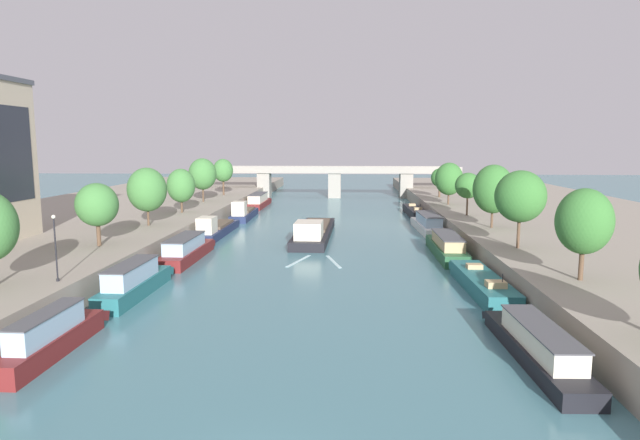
{
  "coord_description": "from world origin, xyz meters",
  "views": [
    {
      "loc": [
        3.27,
        -17.28,
        12.03
      ],
      "look_at": [
        0.0,
        43.04,
        3.48
      ],
      "focal_mm": 30.12,
      "sensor_mm": 36.0,
      "label": 1
    }
  ],
  "objects_px": {
    "moored_boat_right_lone": "(537,345)",
    "moored_boat_right_downstream": "(446,247)",
    "tree_left_distant": "(97,205)",
    "moored_boat_left_far": "(259,201)",
    "tree_left_midway": "(181,186)",
    "barge_midriver": "(314,231)",
    "tree_right_far": "(520,196)",
    "moored_boat_left_lone": "(216,229)",
    "tree_right_midway": "(584,221)",
    "tree_right_end_of_row": "(493,189)",
    "lamppost_left_bank": "(55,245)",
    "moored_boat_left_midway": "(134,282)",
    "tree_right_second": "(440,178)",
    "moored_boat_right_far": "(482,283)",
    "tree_left_end_of_row": "(223,170)",
    "moored_boat_left_upstream": "(244,213)",
    "tree_left_far": "(147,190)",
    "moored_boat_left_gap_after": "(186,250)",
    "moored_boat_left_near": "(52,336)",
    "moored_boat_right_gap_after": "(428,224)",
    "tree_left_nearest": "(203,174)",
    "tree_right_nearest": "(449,179)",
    "moored_boat_right_upstream": "(414,211)",
    "tree_right_third": "(468,186)",
    "bridge_far": "(335,178)"
  },
  "relations": [
    {
      "from": "moored_boat_right_lone",
      "to": "moored_boat_right_downstream",
      "type": "bearing_deg",
      "value": 89.85
    },
    {
      "from": "moored_boat_right_upstream",
      "to": "tree_left_far",
      "type": "height_order",
      "value": "tree_left_far"
    },
    {
      "from": "moored_boat_right_far",
      "to": "lamppost_left_bank",
      "type": "height_order",
      "value": "lamppost_left_bank"
    },
    {
      "from": "tree_left_end_of_row",
      "to": "tree_right_midway",
      "type": "relative_size",
      "value": 1.04
    },
    {
      "from": "moored_boat_right_upstream",
      "to": "tree_right_end_of_row",
      "type": "bearing_deg",
      "value": -78.92
    },
    {
      "from": "tree_left_distant",
      "to": "tree_left_end_of_row",
      "type": "distance_m",
      "value": 51.87
    },
    {
      "from": "barge_midriver",
      "to": "tree_right_far",
      "type": "xyz_separation_m",
      "value": [
        20.43,
        -17.52,
        6.31
      ]
    },
    {
      "from": "tree_right_end_of_row",
      "to": "moored_boat_right_upstream",
      "type": "bearing_deg",
      "value": 101.08
    },
    {
      "from": "moored_boat_left_near",
      "to": "lamppost_left_bank",
      "type": "distance_m",
      "value": 9.3
    },
    {
      "from": "moored_boat_left_near",
      "to": "bridge_far",
      "type": "relative_size",
      "value": 0.18
    },
    {
      "from": "moored_boat_left_midway",
      "to": "moored_boat_right_far",
      "type": "bearing_deg",
      "value": 5.9
    },
    {
      "from": "moored_boat_right_downstream",
      "to": "moored_boat_right_gap_after",
      "type": "distance_m",
      "value": 16.78
    },
    {
      "from": "moored_boat_right_gap_after",
      "to": "lamppost_left_bank",
      "type": "relative_size",
      "value": 2.93
    },
    {
      "from": "moored_boat_left_far",
      "to": "moored_boat_right_gap_after",
      "type": "xyz_separation_m",
      "value": [
        28.49,
        -27.98,
        -0.04
      ]
    },
    {
      "from": "moored_boat_right_lone",
      "to": "tree_right_far",
      "type": "bearing_deg",
      "value": 75.8
    },
    {
      "from": "moored_boat_left_upstream",
      "to": "moored_boat_right_upstream",
      "type": "xyz_separation_m",
      "value": [
        28.23,
        5.96,
        -0.24
      ]
    },
    {
      "from": "tree_right_end_of_row",
      "to": "lamppost_left_bank",
      "type": "relative_size",
      "value": 1.54
    },
    {
      "from": "tree_left_nearest",
      "to": "tree_right_far",
      "type": "distance_m",
      "value": 56.22
    },
    {
      "from": "tree_left_midway",
      "to": "tree_right_end_of_row",
      "type": "distance_m",
      "value": 42.29
    },
    {
      "from": "moored_boat_left_gap_after",
      "to": "lamppost_left_bank",
      "type": "bearing_deg",
      "value": -101.82
    },
    {
      "from": "tree_right_nearest",
      "to": "barge_midriver",
      "type": "bearing_deg",
      "value": -136.85
    },
    {
      "from": "tree_right_end_of_row",
      "to": "tree_right_far",
      "type": "bearing_deg",
      "value": -93.65
    },
    {
      "from": "tree_left_end_of_row",
      "to": "tree_right_end_of_row",
      "type": "xyz_separation_m",
      "value": [
        40.77,
        -38.38,
        -0.19
      ]
    },
    {
      "from": "moored_boat_left_near",
      "to": "tree_left_distant",
      "type": "height_order",
      "value": "tree_left_distant"
    },
    {
      "from": "barge_midriver",
      "to": "bridge_far",
      "type": "xyz_separation_m",
      "value": [
        1.23,
        53.4,
        3.54
      ]
    },
    {
      "from": "moored_boat_left_upstream",
      "to": "tree_left_end_of_row",
      "type": "distance_m",
      "value": 18.41
    },
    {
      "from": "tree_left_midway",
      "to": "tree_right_midway",
      "type": "relative_size",
      "value": 0.94
    },
    {
      "from": "tree_left_midway",
      "to": "tree_left_end_of_row",
      "type": "relative_size",
      "value": 0.9
    },
    {
      "from": "moored_boat_left_midway",
      "to": "bridge_far",
      "type": "relative_size",
      "value": 0.21
    },
    {
      "from": "tree_left_end_of_row",
      "to": "tree_right_third",
      "type": "bearing_deg",
      "value": -34.25
    },
    {
      "from": "tree_left_nearest",
      "to": "tree_right_third",
      "type": "xyz_separation_m",
      "value": [
        40.93,
        -15.38,
        -0.61
      ]
    },
    {
      "from": "tree_right_midway",
      "to": "moored_boat_right_downstream",
      "type": "bearing_deg",
      "value": 107.71
    },
    {
      "from": "moored_boat_left_upstream",
      "to": "moored_boat_right_lone",
      "type": "xyz_separation_m",
      "value": [
        27.6,
        -56.33,
        0.0
      ]
    },
    {
      "from": "moored_boat_right_far",
      "to": "moored_boat_right_downstream",
      "type": "height_order",
      "value": "moored_boat_right_downstream"
    },
    {
      "from": "moored_boat_left_gap_after",
      "to": "moored_boat_left_near",
      "type": "bearing_deg",
      "value": -90.02
    },
    {
      "from": "moored_boat_right_lone",
      "to": "tree_right_far",
      "type": "relative_size",
      "value": 1.8
    },
    {
      "from": "moored_boat_right_downstream",
      "to": "tree_left_distant",
      "type": "height_order",
      "value": "tree_left_distant"
    },
    {
      "from": "moored_boat_left_lone",
      "to": "tree_right_midway",
      "type": "xyz_separation_m",
      "value": [
        34.28,
        -30.75,
        5.7
      ]
    },
    {
      "from": "barge_midriver",
      "to": "tree_left_end_of_row",
      "type": "height_order",
      "value": "tree_left_end_of_row"
    },
    {
      "from": "tree_right_end_of_row",
      "to": "moored_boat_right_lone",
      "type": "bearing_deg",
      "value": -100.38
    },
    {
      "from": "moored_boat_left_gap_after",
      "to": "tree_right_end_of_row",
      "type": "relative_size",
      "value": 1.76
    },
    {
      "from": "tree_left_far",
      "to": "tree_left_nearest",
      "type": "height_order",
      "value": "tree_left_nearest"
    },
    {
      "from": "moored_boat_left_near",
      "to": "tree_right_end_of_row",
      "type": "distance_m",
      "value": 48.53
    },
    {
      "from": "moored_boat_left_upstream",
      "to": "tree_left_far",
      "type": "relative_size",
      "value": 1.94
    },
    {
      "from": "moored_boat_right_far",
      "to": "tree_right_far",
      "type": "bearing_deg",
      "value": 54.49
    },
    {
      "from": "moored_boat_left_far",
      "to": "tree_left_midway",
      "type": "xyz_separation_m",
      "value": [
        -6.38,
        -27.52,
        5.09
      ]
    },
    {
      "from": "tree_left_midway",
      "to": "tree_right_end_of_row",
      "type": "height_order",
      "value": "tree_right_end_of_row"
    },
    {
      "from": "moored_boat_left_near",
      "to": "tree_right_nearest",
      "type": "height_order",
      "value": "tree_right_nearest"
    },
    {
      "from": "barge_midriver",
      "to": "tree_right_end_of_row",
      "type": "height_order",
      "value": "tree_right_end_of_row"
    },
    {
      "from": "moored_boat_left_midway",
      "to": "tree_right_second",
      "type": "relative_size",
      "value": 2.2
    }
  ]
}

